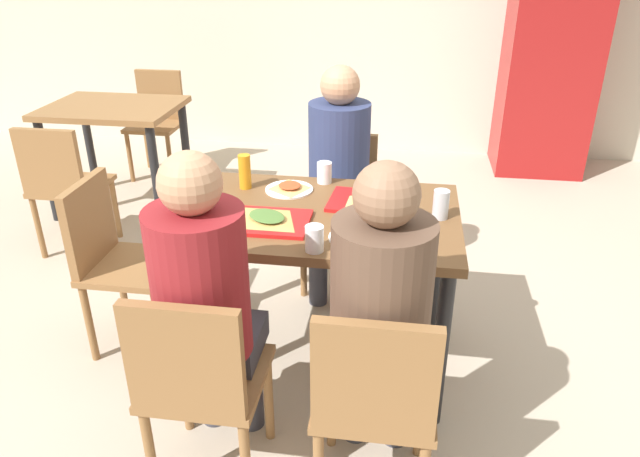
{
  "coord_description": "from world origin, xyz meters",
  "views": [
    {
      "loc": [
        0.33,
        -2.25,
        1.82
      ],
      "look_at": [
        0.0,
        0.0,
        0.69
      ],
      "focal_mm": 33.24,
      "sensor_mm": 36.0,
      "label": 1
    }
  ],
  "objects_px": {
    "tray_red_near": "(265,222)",
    "pizza_slice_c": "(290,187)",
    "chair_near_right": "(375,397)",
    "person_in_brown_jacket": "(381,308)",
    "chair_far_side": "(340,199)",
    "person_far_side": "(338,166)",
    "background_chair_near": "(63,181)",
    "soda_can": "(441,204)",
    "foil_bundle": "(204,196)",
    "condiment_bottle": "(245,172)",
    "tray_red_far": "(371,202)",
    "pizza_slice_b": "(368,201)",
    "paper_plate_center": "(289,189)",
    "plastic_cup_b": "(314,239)",
    "background_chair_far": "(158,116)",
    "main_table": "(320,234)",
    "paper_plate_near_edge": "(357,238)",
    "person_in_red": "(205,294)",
    "chair_near_left": "(198,379)",
    "drink_fridge": "(551,56)",
    "background_table": "(115,124)",
    "chair_left_end": "(114,253)",
    "pizza_slice_a": "(267,217)"
  },
  "relations": [
    {
      "from": "tray_red_near",
      "to": "pizza_slice_c",
      "type": "height_order",
      "value": "pizza_slice_c"
    },
    {
      "from": "chair_near_right",
      "to": "person_in_brown_jacket",
      "type": "bearing_deg",
      "value": 90.0
    },
    {
      "from": "chair_far_side",
      "to": "tray_red_near",
      "type": "xyz_separation_m",
      "value": [
        -0.21,
        -0.92,
        0.28
      ]
    },
    {
      "from": "person_far_side",
      "to": "background_chair_near",
      "type": "distance_m",
      "value": 1.71
    },
    {
      "from": "person_in_brown_jacket",
      "to": "soda_can",
      "type": "xyz_separation_m",
      "value": [
        0.21,
        0.66,
        0.09
      ]
    },
    {
      "from": "foil_bundle",
      "to": "condiment_bottle",
      "type": "bearing_deg",
      "value": 63.83
    },
    {
      "from": "person_in_brown_jacket",
      "to": "tray_red_far",
      "type": "distance_m",
      "value": 0.77
    },
    {
      "from": "pizza_slice_b",
      "to": "tray_red_near",
      "type": "bearing_deg",
      "value": -150.06
    },
    {
      "from": "paper_plate_center",
      "to": "plastic_cup_b",
      "type": "height_order",
      "value": "plastic_cup_b"
    },
    {
      "from": "person_in_brown_jacket",
      "to": "background_chair_far",
      "type": "bearing_deg",
      "value": 124.21
    },
    {
      "from": "tray_red_far",
      "to": "person_far_side",
      "type": "bearing_deg",
      "value": 111.47
    },
    {
      "from": "main_table",
      "to": "condiment_bottle",
      "type": "bearing_deg",
      "value": 150.15
    },
    {
      "from": "paper_plate_near_edge",
      "to": "pizza_slice_c",
      "type": "height_order",
      "value": "pizza_slice_c"
    },
    {
      "from": "person_in_red",
      "to": "plastic_cup_b",
      "type": "distance_m",
      "value": 0.45
    },
    {
      "from": "chair_near_left",
      "to": "paper_plate_near_edge",
      "type": "xyz_separation_m",
      "value": [
        0.47,
        0.56,
        0.28
      ]
    },
    {
      "from": "paper_plate_near_edge",
      "to": "chair_near_right",
      "type": "bearing_deg",
      "value": -78.22
    },
    {
      "from": "tray_red_near",
      "to": "drink_fridge",
      "type": "bearing_deg",
      "value": 60.97
    },
    {
      "from": "paper_plate_center",
      "to": "background_table",
      "type": "relative_size",
      "value": 0.24
    },
    {
      "from": "paper_plate_center",
      "to": "background_chair_far",
      "type": "relative_size",
      "value": 0.26
    },
    {
      "from": "paper_plate_near_edge",
      "to": "foil_bundle",
      "type": "distance_m",
      "value": 0.71
    },
    {
      "from": "chair_near_right",
      "to": "drink_fridge",
      "type": "height_order",
      "value": "drink_fridge"
    },
    {
      "from": "condiment_bottle",
      "to": "tray_red_near",
      "type": "bearing_deg",
      "value": -63.83
    },
    {
      "from": "background_chair_far",
      "to": "chair_near_right",
      "type": "bearing_deg",
      "value": -57.03
    },
    {
      "from": "tray_red_far",
      "to": "plastic_cup_b",
      "type": "distance_m",
      "value": 0.49
    },
    {
      "from": "paper_plate_near_edge",
      "to": "condiment_bottle",
      "type": "bearing_deg",
      "value": 141.86
    },
    {
      "from": "chair_left_end",
      "to": "plastic_cup_b",
      "type": "distance_m",
      "value": 1.11
    },
    {
      "from": "pizza_slice_b",
      "to": "background_table",
      "type": "relative_size",
      "value": 0.31
    },
    {
      "from": "pizza_slice_b",
      "to": "plastic_cup_b",
      "type": "distance_m",
      "value": 0.46
    },
    {
      "from": "pizza_slice_a",
      "to": "pizza_slice_b",
      "type": "relative_size",
      "value": 1.06
    },
    {
      "from": "background_chair_near",
      "to": "pizza_slice_a",
      "type": "bearing_deg",
      "value": -32.22
    },
    {
      "from": "condiment_bottle",
      "to": "chair_near_right",
      "type": "bearing_deg",
      "value": -56.0
    },
    {
      "from": "pizza_slice_a",
      "to": "chair_far_side",
      "type": "bearing_deg",
      "value": 77.79
    },
    {
      "from": "chair_far_side",
      "to": "person_in_red",
      "type": "distance_m",
      "value": 1.48
    },
    {
      "from": "person_in_brown_jacket",
      "to": "paper_plate_center",
      "type": "bearing_deg",
      "value": 118.61
    },
    {
      "from": "person_in_red",
      "to": "pizza_slice_a",
      "type": "distance_m",
      "value": 0.52
    },
    {
      "from": "chair_left_end",
      "to": "tray_red_near",
      "type": "relative_size",
      "value": 2.34
    },
    {
      "from": "chair_near_left",
      "to": "paper_plate_center",
      "type": "distance_m",
      "value": 1.05
    },
    {
      "from": "plastic_cup_b",
      "to": "foil_bundle",
      "type": "bearing_deg",
      "value": 148.91
    },
    {
      "from": "person_far_side",
      "to": "foil_bundle",
      "type": "relative_size",
      "value": 12.51
    },
    {
      "from": "soda_can",
      "to": "foil_bundle",
      "type": "distance_m",
      "value": 1.0
    },
    {
      "from": "chair_near_right",
      "to": "person_far_side",
      "type": "xyz_separation_m",
      "value": [
        -0.29,
        1.43,
        0.25
      ]
    },
    {
      "from": "chair_far_side",
      "to": "background_chair_near",
      "type": "relative_size",
      "value": 1.0
    },
    {
      "from": "tray_red_far",
      "to": "chair_near_left",
      "type": "bearing_deg",
      "value": -118.97
    },
    {
      "from": "chair_far_side",
      "to": "pizza_slice_b",
      "type": "relative_size",
      "value": 2.99
    },
    {
      "from": "chair_near_left",
      "to": "paper_plate_near_edge",
      "type": "relative_size",
      "value": 3.82
    },
    {
      "from": "paper_plate_near_edge",
      "to": "condiment_bottle",
      "type": "height_order",
      "value": "condiment_bottle"
    },
    {
      "from": "paper_plate_center",
      "to": "paper_plate_near_edge",
      "type": "distance_m",
      "value": 0.56
    },
    {
      "from": "chair_near_right",
      "to": "person_far_side",
      "type": "bearing_deg",
      "value": 101.65
    },
    {
      "from": "chair_far_side",
      "to": "person_in_brown_jacket",
      "type": "distance_m",
      "value": 1.48
    },
    {
      "from": "person_in_brown_jacket",
      "to": "person_far_side",
      "type": "height_order",
      "value": "same"
    }
  ]
}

